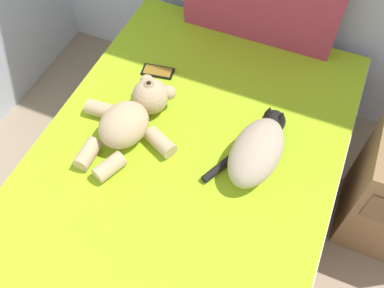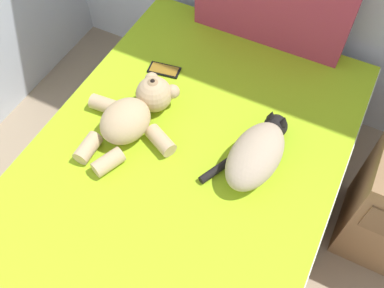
{
  "view_description": "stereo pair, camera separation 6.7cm",
  "coord_description": "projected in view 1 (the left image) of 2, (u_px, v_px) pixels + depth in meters",
  "views": [
    {
      "loc": [
        1.62,
        2.17,
        1.97
      ],
      "look_at": [
        1.24,
        3.06,
        0.55
      ],
      "focal_mm": 39.32,
      "sensor_mm": 36.0,
      "label": 1
    },
    {
      "loc": [
        1.68,
        2.19,
        1.97
      ],
      "look_at": [
        1.24,
        3.06,
        0.55
      ],
      "focal_mm": 39.32,
      "sensor_mm": 36.0,
      "label": 2
    }
  ],
  "objects": [
    {
      "name": "cell_phone",
      "position": [
        158.0,
        71.0,
        1.97
      ],
      "size": [
        0.16,
        0.1,
        0.01
      ],
      "color": "black",
      "rests_on": "bed"
    },
    {
      "name": "teddy_bear",
      "position": [
        132.0,
        117.0,
        1.74
      ],
      "size": [
        0.45,
        0.52,
        0.17
      ],
      "color": "tan",
      "rests_on": "bed"
    },
    {
      "name": "bed",
      "position": [
        178.0,
        204.0,
        1.88
      ],
      "size": [
        1.26,
        1.99,
        0.53
      ],
      "color": "olive",
      "rests_on": "ground_plane"
    },
    {
      "name": "cat",
      "position": [
        258.0,
        149.0,
        1.65
      ],
      "size": [
        0.28,
        0.42,
        0.15
      ],
      "color": "tan",
      "rests_on": "bed"
    }
  ]
}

